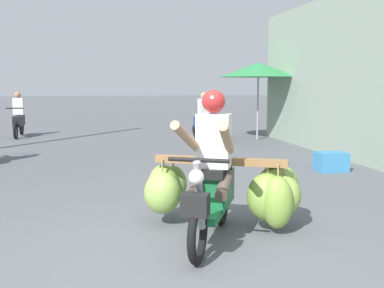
% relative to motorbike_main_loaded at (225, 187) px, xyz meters
% --- Properties ---
extents(ground_plane, '(120.00, 120.00, 0.00)m').
position_rel_motorbike_main_loaded_xyz_m(ground_plane, '(-0.66, -0.95, -0.50)').
color(ground_plane, '#56595E').
extents(motorbike_main_loaded, '(1.88, 1.95, 1.58)m').
position_rel_motorbike_main_loaded_xyz_m(motorbike_main_loaded, '(0.00, 0.00, 0.00)').
color(motorbike_main_loaded, black).
rests_on(motorbike_main_loaded, ground).
extents(motorbike_distant_ahead_right, '(0.64, 1.58, 1.40)m').
position_rel_motorbike_main_loaded_xyz_m(motorbike_distant_ahead_right, '(1.66, 8.14, 0.07)').
color(motorbike_distant_ahead_right, black).
rests_on(motorbike_distant_ahead_right, ground).
extents(motorbike_distant_far_ahead, '(0.50, 1.62, 1.40)m').
position_rel_motorbike_main_loaded_xyz_m(motorbike_distant_far_ahead, '(-3.82, 10.07, 0.07)').
color(motorbike_distant_far_ahead, black).
rests_on(motorbike_distant_far_ahead, ground).
extents(market_umbrella_near_shop, '(2.31, 2.31, 2.25)m').
position_rel_motorbike_main_loaded_xyz_m(market_umbrella_near_shop, '(3.21, 7.88, 1.54)').
color(market_umbrella_near_shop, '#99999E').
rests_on(market_umbrella_near_shop, ground).
extents(produce_crate, '(0.56, 0.40, 0.36)m').
position_rel_motorbike_main_loaded_xyz_m(produce_crate, '(2.91, 2.97, -0.32)').
color(produce_crate, teal).
rests_on(produce_crate, ground).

